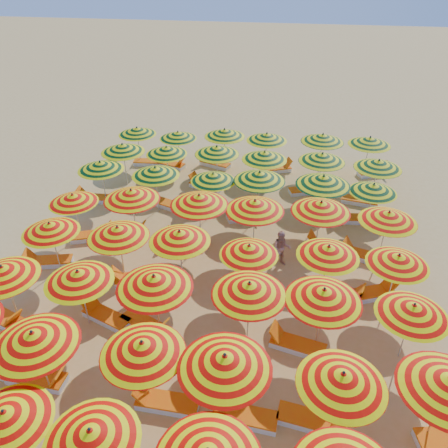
{
  "coord_description": "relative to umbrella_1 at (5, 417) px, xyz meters",
  "views": [
    {
      "loc": [
        2.13,
        -13.21,
        10.65
      ],
      "look_at": [
        0.0,
        0.5,
        1.6
      ],
      "focal_mm": 35.0,
      "sensor_mm": 36.0,
      "label": 1
    }
  ],
  "objects": [
    {
      "name": "lounger_32",
      "position": [
        1.65,
        17.08,
        -1.74
      ],
      "size": [
        1.83,
        1.14,
        0.69
      ],
      "rotation": [
        0.0,
        0.0,
        2.79
      ],
      "color": "white",
      "rests_on": "ground"
    },
    {
      "name": "umbrella_41",
      "position": [
        9.81,
        14.22,
        0.14
      ],
      "size": [
        2.23,
        2.23,
        2.31
      ],
      "color": "silver",
      "rests_on": "ground"
    },
    {
      "name": "umbrella_43",
      "position": [
        -0.25,
        16.7,
        -0.03
      ],
      "size": [
        2.28,
        2.28,
        2.12
      ],
      "color": "silver",
      "rests_on": "ground"
    },
    {
      "name": "umbrella_17",
      "position": [
        9.49,
        4.77,
        0.04
      ],
      "size": [
        2.74,
        2.74,
        2.19
      ],
      "color": "silver",
      "rests_on": "ground"
    },
    {
      "name": "lounger_19",
      "position": [
        1.8,
        9.51,
        -1.74
      ],
      "size": [
        1.74,
        0.59,
        0.69
      ],
      "rotation": [
        0.0,
        0.0,
        3.15
      ],
      "color": "white",
      "rests_on": "ground"
    },
    {
      "name": "umbrella_18",
      "position": [
        -2.62,
        7.12,
        0.04
      ],
      "size": [
        2.09,
        2.09,
        2.2
      ],
      "color": "silver",
      "rests_on": "ground"
    },
    {
      "name": "lounger_29",
      "position": [
        9.31,
        14.04,
        -1.74
      ],
      "size": [
        1.81,
        0.91,
        0.69
      ],
      "rotation": [
        0.0,
        0.0,
        -0.2
      ],
      "color": "white",
      "rests_on": "ground"
    },
    {
      "name": "lounger_27",
      "position": [
        1.63,
        14.42,
        -1.74
      ],
      "size": [
        1.83,
        1.15,
        0.69
      ],
      "rotation": [
        0.0,
        0.0,
        2.78
      ],
      "color": "white",
      "rests_on": "ground"
    },
    {
      "name": "umbrella_22",
      "position": [
        7.26,
        7.17,
        0.08
      ],
      "size": [
        2.33,
        2.33,
        2.23
      ],
      "color": "silver",
      "rests_on": "ground"
    },
    {
      "name": "umbrella_1",
      "position": [
        0.0,
        0.0,
        0.0
      ],
      "size": [
        2.35,
        2.35,
        2.15
      ],
      "color": "silver",
      "rests_on": "ground"
    },
    {
      "name": "lounger_14",
      "position": [
        0.49,
        6.92,
        -1.74
      ],
      "size": [
        1.82,
        1.21,
        0.69
      ],
      "rotation": [
        0.0,
        0.0,
        3.54
      ],
      "color": "white",
      "rests_on": "ground"
    },
    {
      "name": "umbrella_9",
      "position": [
        4.57,
        1.98,
        0.29
      ],
      "size": [
        2.53,
        2.53,
        2.48
      ],
      "color": "silver",
      "rests_on": "ground"
    },
    {
      "name": "lounger_16",
      "position": [
        8.99,
        7.37,
        -1.74
      ],
      "size": [
        1.82,
        1.19,
        0.69
      ],
      "rotation": [
        0.0,
        0.0,
        0.39
      ],
      "color": "white",
      "rests_on": "ground"
    },
    {
      "name": "lounger_30",
      "position": [
        -1.97,
        16.69,
        -1.74
      ],
      "size": [
        1.77,
        0.71,
        0.69
      ],
      "rotation": [
        0.0,
        0.0,
        0.08
      ],
      "color": "white",
      "rests_on": "ground"
    },
    {
      "name": "umbrella_24",
      "position": [
        -2.8,
        9.35,
        -0.03
      ],
      "size": [
        2.21,
        2.21,
        2.11
      ],
      "color": "silver",
      "rests_on": "ground"
    },
    {
      "name": "umbrella_33",
      "position": [
        4.54,
        12.02,
        0.21
      ],
      "size": [
        2.36,
        2.36,
        2.39
      ],
      "color": "silver",
      "rests_on": "ground"
    },
    {
      "name": "lounger_34",
      "position": [
        10.36,
        17.29,
        -1.74
      ],
      "size": [
        1.82,
        1.18,
        0.69
      ],
      "rotation": [
        0.0,
        0.0,
        0.38
      ],
      "color": "white",
      "rests_on": "ground"
    },
    {
      "name": "umbrella_46",
      "position": [
        7.38,
        16.95,
        0.18
      ],
      "size": [
        2.28,
        2.28,
        2.36
      ],
      "color": "silver",
      "rests_on": "ground"
    },
    {
      "name": "umbrella_30",
      "position": [
        -2.78,
        12.22,
        0.08
      ],
      "size": [
        2.17,
        2.17,
        2.24
      ],
      "color": "silver",
      "rests_on": "ground"
    },
    {
      "name": "umbrella_37",
      "position": [
        -0.29,
        14.53,
        0.01
      ],
      "size": [
        2.71,
        2.71,
        2.16
      ],
      "color": "silver",
      "rests_on": "ground"
    },
    {
      "name": "umbrella_10",
      "position": [
        7.35,
        2.03,
        0.14
      ],
      "size": [
        2.27,
        2.27,
        2.3
      ],
      "color": "silver",
      "rests_on": "ground"
    },
    {
      "name": "lounger_17",
      "position": [
        -2.2,
        9.28,
        -1.74
      ],
      "size": [
        1.83,
        1.13,
        0.69
      ],
      "rotation": [
        0.0,
        0.0,
        0.34
      ],
      "color": "white",
      "rests_on": "ground"
    },
    {
      "name": "umbrella_40",
      "position": [
        7.28,
        14.52,
        0.16
      ],
      "size": [
        2.46,
        2.46,
        2.34
      ],
      "color": "silver",
      "rests_on": "ground"
    },
    {
      "name": "lounger_25",
      "position": [
        4.03,
        11.9,
        -1.74
      ],
      "size": [
        1.82,
        1.22,
        0.69
      ],
      "rotation": [
        0.0,
        0.0,
        0.41
      ],
      "color": "white",
      "rests_on": "ground"
    },
    {
      "name": "ground",
      "position": [
        3.48,
        8.33,
        -1.89
      ],
      "size": [
        120.0,
        120.0,
        0.0
      ],
      "primitive_type": "plane",
      "color": "tan",
      "rests_on": "ground"
    },
    {
      "name": "lounger_18",
      "position": [
        -0.89,
        9.73,
        -1.74
      ],
      "size": [
        1.74,
        0.62,
        0.69
      ],
      "rotation": [
        0.0,
        0.0,
        0.02
      ],
      "color": "white",
      "rests_on": "ground"
    },
    {
      "name": "umbrella_35",
      "position": [
        9.35,
        12.11,
        -0.02
      ],
      "size": [
        2.24,
        2.24,
        2.13
      ],
      "color": "silver",
      "rests_on": "ground"
    },
    {
      "name": "lounger_10",
      "position": [
        0.11,
        4.86,
        -1.74
      ],
      "size": [
        1.82,
        1.16,
        0.69
      ],
      "rotation": [
        0.0,
        0.0,
        2.77
      ],
      "color": "white",
      "rests_on": "ground"
    },
    {
      "name": "umbrella_12",
      "position": [
        -2.76,
        4.42,
        0.15
      ],
      "size": [
        2.37,
        2.37,
        2.32
      ],
      "color": "silver",
      "rests_on": "ground"
    },
    {
      "name": "umbrella_44",
      "position": [
        2.25,
        16.99,
        0.14
      ],
      "size": [
        2.5,
        2.5,
        2.3
      ],
      "color": "silver",
      "rests_on": "ground"
    },
    {
      "name": "lounger_13",
      "position": [
        -3.22,
        7.33,
        -1.74
      ],
      "size": [
        1.82,
        0.97,
        0.69
      ],
      "rotation": [
        0.0,
        0.0,
        3.38
      ],
      "color": "white",
      "rests_on": "ground"
    },
    {
      "name": "umbrella_8",
      "position": [
        2.44,
        2.18,
        0.17
      ],
      "size": [
        2.9,
        2.9,
        2.34
      ],
      "color": "silver",
      "rests_on": "ground"
    },
    {
      "name": "umbrella_39",
      "position": [
        4.58,
        14.39,
        0.13
      ],
      "size": [
        2.83,
        2.83,
        2.3
      ],
      "color": "silver",
      "rests_on": "ground"
    },
    {
      "name": "umbrella_15",
      "position": [
        4.87,
        4.74,
        0.22
      ],
      "size": [
        2.34,
        2.34,
        2.4
      ],
      "color": "silver",
      "rests_on": "ground"
    },
    {
      "name": "umbrella_14",
      "position": [
        2.05,
        4.56,
        0.27
      ],
      "size": [
        3.0,
        3.0,
        2.46
      ],
      "color": "silver",
      "rests_on": "ground"
    },
    {
      "name": "umbrella_26",
      "position": [
        2.39,
        9.53,
        0.26
      ],
      "size": [
        2.45,
        2.45,
        2.45
      ],
      "color": "silver",
      "rests_on": "ground"
    },
    {
      "name": "umbrella_23",
      "position": [
        9.5,
        7.12,
        0.02
      ],
      "size": [
        2.45,
        2.45,
        2.17
      ],
      "color": "silver",
      "rests_on": "ground"
    },
    {
      "name": "umbrella_21",
      "position": [
        4.63,
        6.94,
        -0.01
      ],
      "size": [
        2.31,
        2.31,
        2.14
      ],
      "color": "silver",
      "rests_on": "ground"
    },
    {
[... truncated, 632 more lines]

